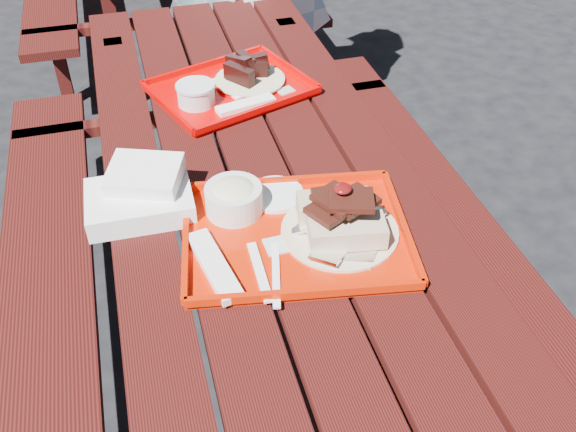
{
  "coord_description": "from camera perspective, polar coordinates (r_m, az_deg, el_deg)",
  "views": [
    {
      "loc": [
        -0.27,
        -1.14,
        1.68
      ],
      "look_at": [
        0.0,
        -0.15,
        0.82
      ],
      "focal_mm": 40.0,
      "sensor_mm": 36.0,
      "label": 1
    }
  ],
  "objects": [
    {
      "name": "ground",
      "position": [
        2.05,
        -1.16,
        -15.12
      ],
      "size": [
        60.0,
        60.0,
        0.0
      ],
      "primitive_type": "plane",
      "color": "black",
      "rests_on": "ground"
    },
    {
      "name": "picnic_table_near",
      "position": [
        1.62,
        -1.42,
        -3.74
      ],
      "size": [
        1.41,
        2.4,
        0.75
      ],
      "color": "#3C100B",
      "rests_on": "ground"
    },
    {
      "name": "white_cloth",
      "position": [
        1.48,
        -12.92,
        1.87
      ],
      "size": [
        0.24,
        0.21,
        0.1
      ],
      "color": "white",
      "rests_on": "picnic_table_near"
    },
    {
      "name": "near_tray",
      "position": [
        1.38,
        0.58,
        -0.33
      ],
      "size": [
        0.53,
        0.45,
        0.15
      ],
      "color": "red",
      "rests_on": "picnic_table_near"
    },
    {
      "name": "far_tray",
      "position": [
        1.9,
        -5.19,
        11.35
      ],
      "size": [
        0.51,
        0.45,
        0.07
      ],
      "color": "#C70000",
      "rests_on": "picnic_table_near"
    }
  ]
}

